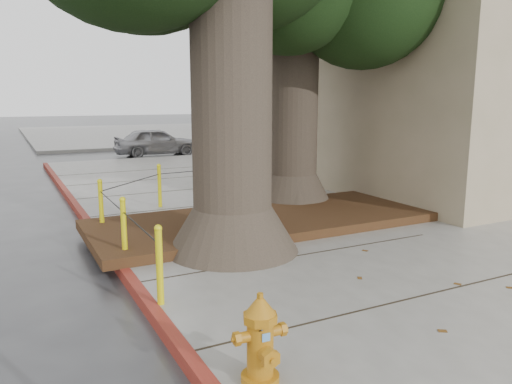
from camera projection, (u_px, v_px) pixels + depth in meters
ground at (358, 324)px, 5.58m from camera, size 140.00×140.00×0.00m
sidewalk_main at (510, 215)px, 10.45m from camera, size 16.00×26.00×0.15m
sidewalk_far at (152, 133)px, 34.48m from camera, size 16.00×20.00×0.15m
curb_red at (127, 276)px, 6.86m from camera, size 0.14×26.00×0.16m
planter_bed at (265, 220)px, 9.35m from camera, size 6.40×2.60×0.16m
building_corner at (441, 21)px, 16.57m from camera, size 12.00×13.00×10.00m
building_side_white at (306, 68)px, 34.65m from camera, size 10.00×10.00×9.00m
building_side_grey at (328, 56)px, 42.31m from camera, size 12.00×14.00×12.00m
bollard_ring at (165, 202)px, 8.90m from camera, size 3.79×5.39×0.95m
fire_hydrant at (260, 339)px, 4.11m from camera, size 0.41×0.36×0.78m
car_silver at (156, 142)px, 21.65m from camera, size 3.62×1.54×1.22m
car_red at (308, 133)px, 27.34m from camera, size 3.46×1.30×1.13m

